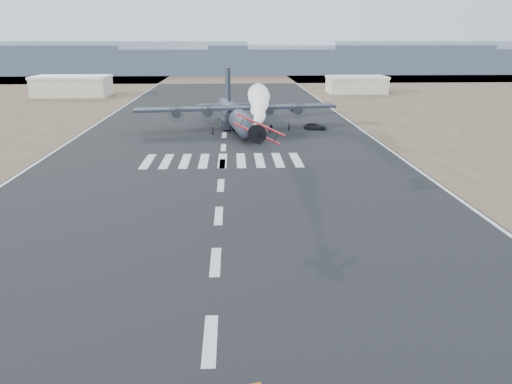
{
  "coord_description": "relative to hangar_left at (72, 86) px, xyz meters",
  "views": [
    {
      "loc": [
        1.66,
        -28.59,
        19.1
      ],
      "look_at": [
        3.98,
        19.85,
        4.0
      ],
      "focal_mm": 35.0,
      "sensor_mm": 36.0,
      "label": 1
    }
  ],
  "objects": [
    {
      "name": "ground",
      "position": [
        52.0,
        -145.0,
        -3.41
      ],
      "size": [
        500.0,
        500.0,
        0.0
      ],
      "primitive_type": "plane",
      "color": "black",
      "rests_on": "ground"
    },
    {
      "name": "scrub_far",
      "position": [
        52.0,
        85.0,
        -3.41
      ],
      "size": [
        500.0,
        80.0,
        0.0
      ],
      "primitive_type": "cube",
      "color": "brown",
      "rests_on": "ground"
    },
    {
      "name": "runway_markings",
      "position": [
        52.0,
        -85.0,
        -3.4
      ],
      "size": [
        60.0,
        260.0,
        0.01
      ],
      "primitive_type": null,
      "color": "silver",
      "rests_on": "ground"
    },
    {
      "name": "ridge_seg_c",
      "position": [
        -13.0,
        115.0,
        5.09
      ],
      "size": [
        150.0,
        50.0,
        17.0
      ],
      "primitive_type": "cube",
      "color": "gray",
      "rests_on": "ground"
    },
    {
      "name": "ridge_seg_d",
      "position": [
        52.0,
        115.0,
        3.09
      ],
      "size": [
        150.0,
        50.0,
        13.0
      ],
      "primitive_type": "cube",
      "color": "gray",
      "rests_on": "ground"
    },
    {
      "name": "ridge_seg_e",
      "position": [
        117.0,
        115.0,
        4.09
      ],
      "size": [
        150.0,
        50.0,
        15.0
      ],
      "primitive_type": "cube",
      "color": "gray",
      "rests_on": "ground"
    },
    {
      "name": "ridge_seg_f",
      "position": [
        182.0,
        115.0,
        5.09
      ],
      "size": [
        150.0,
        50.0,
        17.0
      ],
      "primitive_type": "cube",
      "color": "gray",
      "rests_on": "ground"
    },
    {
      "name": "hangar_left",
      "position": [
        0.0,
        0.0,
        0.0
      ],
      "size": [
        24.5,
        14.5,
        6.7
      ],
      "color": "#BAB6A5",
      "rests_on": "ground"
    },
    {
      "name": "hangar_right",
      "position": [
        98.0,
        5.0,
        -0.4
      ],
      "size": [
        20.5,
        12.5,
        5.9
      ],
      "color": "#BAB6A5",
      "rests_on": "ground"
    },
    {
      "name": "aerobatic_biplane",
      "position": [
        56.58,
        -118.37,
        5.71
      ],
      "size": [
        5.46,
        5.29,
        3.59
      ],
      "rotation": [
        0.0,
        0.42,
        -0.06
      ],
      "color": "#AB0B0F"
    },
    {
      "name": "smoke_trail",
      "position": [
        58.19,
        -90.74,
        5.96
      ],
      "size": [
        4.04,
        34.03,
        3.7
      ],
      "rotation": [
        0.0,
        0.0,
        -0.06
      ],
      "color": "white"
    },
    {
      "name": "transport_aircraft",
      "position": [
        54.42,
        -65.5,
        -0.22
      ],
      "size": [
        42.86,
        35.16,
        12.37
      ],
      "rotation": [
        0.0,
        0.0,
        0.14
      ],
      "color": "#222834",
      "rests_on": "ground"
    },
    {
      "name": "support_vehicle",
      "position": [
        71.53,
        -67.3,
        -2.73
      ],
      "size": [
        5.32,
        3.8,
        1.35
      ],
      "primitive_type": "imported",
      "rotation": [
        0.0,
        0.0,
        1.21
      ],
      "color": "black",
      "rests_on": "ground"
    },
    {
      "name": "crew_a",
      "position": [
        53.59,
        -70.92,
        -2.58
      ],
      "size": [
        0.77,
        0.78,
        1.66
      ],
      "primitive_type": "imported",
      "rotation": [
        0.0,
        0.0,
        5.42
      ],
      "color": "black",
      "rests_on": "ground"
    },
    {
      "name": "crew_b",
      "position": [
        61.76,
        -70.86,
        -2.49
      ],
      "size": [
        0.94,
        0.64,
        1.83
      ],
      "primitive_type": "imported",
      "rotation": [
        0.0,
        0.0,
        3.04
      ],
      "color": "black",
      "rests_on": "ground"
    },
    {
      "name": "crew_c",
      "position": [
        58.26,
        -74.8,
        -2.56
      ],
      "size": [
        1.21,
        0.87,
        1.7
      ],
      "primitive_type": "imported",
      "rotation": [
        0.0,
        0.0,
        2.77
      ],
      "color": "black",
      "rests_on": "ground"
    },
    {
      "name": "crew_d",
      "position": [
        61.51,
        -71.17,
        -2.6
      ],
      "size": [
        1.0,
        0.62,
        1.61
      ],
      "primitive_type": "imported",
      "rotation": [
        0.0,
        0.0,
        3.29
      ],
      "color": "black",
      "rests_on": "ground"
    },
    {
      "name": "crew_e",
      "position": [
        49.6,
        -71.96,
        -2.58
      ],
      "size": [
        0.58,
        0.85,
        1.65
      ],
      "primitive_type": "imported",
      "rotation": [
        0.0,
        0.0,
        4.82
      ],
      "color": "black",
      "rests_on": "ground"
    },
    {
      "name": "crew_f",
      "position": [
        57.39,
        -72.36,
        -2.5
      ],
      "size": [
        1.71,
        0.64,
        1.81
      ],
      "primitive_type": "imported",
      "rotation": [
        0.0,
        0.0,
        3.08
      ],
      "color": "black",
      "rests_on": "ground"
    },
    {
      "name": "crew_g",
      "position": [
        65.64,
        -69.32,
        -2.51
      ],
      "size": [
        0.83,
        0.85,
        1.8
      ],
      "primitive_type": "imported",
      "rotation": [
        0.0,
        0.0,
        0.91
      ],
      "color": "black",
      "rests_on": "ground"
    },
    {
      "name": "crew_h",
      "position": [
        59.52,
        -75.66,
        -2.52
      ],
      "size": [
        1.0,
        0.81,
        1.78
      ],
      "primitive_type": "imported",
      "rotation": [
        0.0,
        0.0,
        0.36
      ],
      "color": "black",
      "rests_on": "ground"
    }
  ]
}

